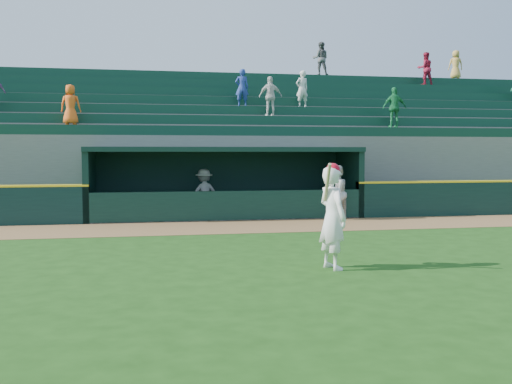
# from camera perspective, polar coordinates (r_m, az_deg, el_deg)

# --- Properties ---
(ground) EXTENTS (120.00, 120.00, 0.00)m
(ground) POSITION_cam_1_polar(r_m,az_deg,el_deg) (12.71, 1.32, -6.35)
(ground) COLOR #1A4210
(ground) RESTS_ON ground
(warning_track) EXTENTS (40.00, 3.00, 0.01)m
(warning_track) POSITION_cam_1_polar(r_m,az_deg,el_deg) (17.48, -1.97, -3.49)
(warning_track) COLOR brown
(warning_track) RESTS_ON ground
(dugout_player_front) EXTENTS (1.13, 1.12, 1.84)m
(dugout_player_front) POSITION_cam_1_polar(r_m,az_deg,el_deg) (19.41, 8.04, -0.07)
(dugout_player_front) COLOR #ABABA6
(dugout_player_front) RESTS_ON ground
(dugout_player_inside) EXTENTS (1.23, 0.90, 1.70)m
(dugout_player_inside) POSITION_cam_1_polar(r_m,az_deg,el_deg) (20.19, -5.21, -0.09)
(dugout_player_inside) COLOR #9D9D98
(dugout_player_inside) RESTS_ON ground
(dugout) EXTENTS (9.40, 2.80, 2.46)m
(dugout) POSITION_cam_1_polar(r_m,az_deg,el_deg) (20.43, -3.26, 1.39)
(dugout) COLOR slate
(dugout) RESTS_ON ground
(stands) EXTENTS (34.50, 6.25, 7.60)m
(stands) POSITION_cam_1_polar(r_m,az_deg,el_deg) (24.94, -4.63, 4.27)
(stands) COLOR slate
(stands) RESTS_ON ground
(batter_at_plate) EXTENTS (0.67, 0.91, 2.09)m
(batter_at_plate) POSITION_cam_1_polar(r_m,az_deg,el_deg) (11.23, 7.66, -2.43)
(batter_at_plate) COLOR white
(batter_at_plate) RESTS_ON ground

